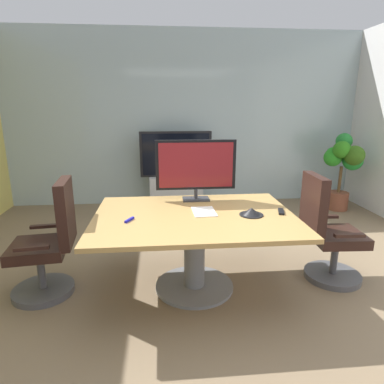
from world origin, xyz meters
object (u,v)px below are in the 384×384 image
at_px(office_chair_left, 50,248).
at_px(wall_display_unit, 176,182).
at_px(conference_table, 194,233).
at_px(office_chair_right, 327,237).
at_px(potted_plant, 344,164).
at_px(tv_monitor, 196,167).
at_px(conference_phone, 251,212).
at_px(remote_control, 281,211).

xyz_separation_m(office_chair_left, wall_display_unit, (1.29, 2.60, -0.01)).
relative_size(office_chair_left, wall_display_unit, 0.83).
relative_size(conference_table, office_chair_right, 1.69).
xyz_separation_m(office_chair_left, potted_plant, (4.04, 2.19, 0.34)).
distance_m(tv_monitor, wall_display_unit, 2.25).
height_order(office_chair_left, office_chair_right, same).
distance_m(office_chair_left, wall_display_unit, 2.91).
bearing_deg(wall_display_unit, potted_plant, -8.57).
relative_size(potted_plant, conference_phone, 5.81).
relative_size(conference_table, conference_phone, 8.38).
bearing_deg(office_chair_right, tv_monitor, 73.71).
bearing_deg(conference_table, office_chair_left, 178.38).
relative_size(office_chair_right, wall_display_unit, 0.83).
bearing_deg(tv_monitor, conference_table, -97.33).
distance_m(potted_plant, remote_control, 2.92).
relative_size(office_chair_left, tv_monitor, 1.30).
distance_m(tv_monitor, conference_phone, 0.79).
bearing_deg(conference_table, remote_control, -0.84).
relative_size(office_chair_left, remote_control, 6.41).
bearing_deg(office_chair_left, wall_display_unit, 147.30).
bearing_deg(conference_table, potted_plant, 39.53).
height_order(wall_display_unit, conference_phone, wall_display_unit).
height_order(office_chair_right, conference_phone, office_chair_right).
xyz_separation_m(potted_plant, conference_phone, (-2.18, -2.29, -0.01)).
distance_m(wall_display_unit, potted_plant, 2.81).
bearing_deg(conference_phone, potted_plant, 46.43).
xyz_separation_m(conference_phone, remote_control, (0.30, 0.05, -0.02)).
distance_m(wall_display_unit, conference_phone, 2.79).
bearing_deg(potted_plant, remote_control, -129.98).
distance_m(tv_monitor, remote_control, 0.98).
bearing_deg(potted_plant, conference_table, -140.47).
relative_size(conference_table, wall_display_unit, 1.41).
bearing_deg(tv_monitor, potted_plant, 33.34).
bearing_deg(potted_plant, wall_display_unit, 171.43).
xyz_separation_m(conference_table, potted_plant, (2.70, 2.23, 0.22)).
xyz_separation_m(conference_table, office_chair_left, (-1.34, 0.04, -0.12)).
height_order(office_chair_right, potted_plant, potted_plant).
bearing_deg(office_chair_right, wall_display_unit, 31.14).
distance_m(office_chair_right, potted_plant, 2.59).
xyz_separation_m(office_chair_right, conference_phone, (-0.82, -0.11, 0.33)).
bearing_deg(office_chair_right, office_chair_left, 93.10).
relative_size(conference_table, remote_control, 10.85).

